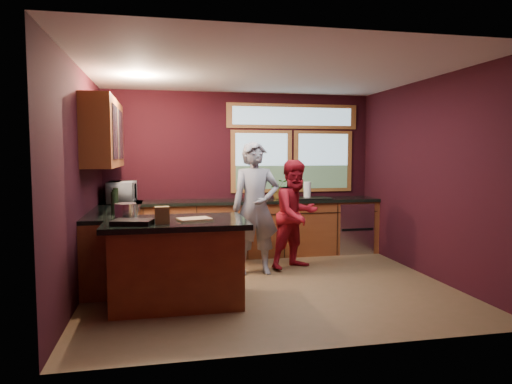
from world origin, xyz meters
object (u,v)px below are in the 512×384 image
object	(u,v)px
person_grey	(255,208)
person_red	(296,214)
cutting_board	(194,219)
island	(177,261)
stock_pot	(126,211)

from	to	relation	value
person_grey	person_red	bearing A→B (deg)	16.48
person_grey	cutting_board	distance (m)	1.44
island	stock_pot	size ratio (longest dim) A/B	6.46
person_red	cutting_board	world-z (taller)	person_red
person_red	stock_pot	xyz separation A→B (m)	(-2.32, -1.10, 0.24)
person_grey	cutting_board	size ratio (longest dim) A/B	5.27
person_red	stock_pot	distance (m)	2.58
cutting_board	stock_pot	bearing A→B (deg)	165.07
person_grey	person_red	size ratio (longest dim) A/B	1.16
island	stock_pot	distance (m)	0.80
cutting_board	stock_pot	size ratio (longest dim) A/B	1.46
person_grey	island	bearing A→B (deg)	-136.07
island	person_red	distance (m)	2.19
stock_pot	person_red	bearing A→B (deg)	25.31
person_red	stock_pot	bearing A→B (deg)	-179.30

